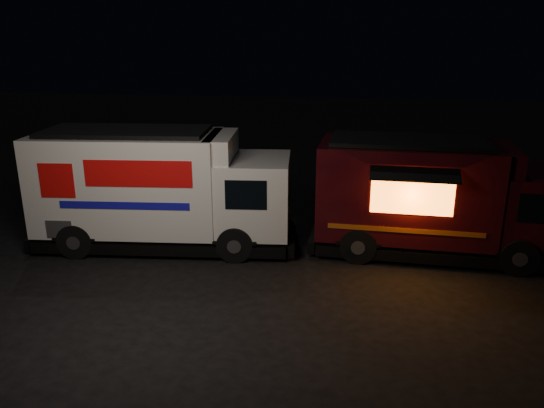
{
  "coord_description": "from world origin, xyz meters",
  "views": [
    {
      "loc": [
        2.59,
        -12.57,
        5.93
      ],
      "look_at": [
        0.4,
        2.0,
        1.2
      ],
      "focal_mm": 35.0,
      "sensor_mm": 36.0,
      "label": 1
    }
  ],
  "objects": [
    {
      "name": "ground",
      "position": [
        0.0,
        0.0,
        0.0
      ],
      "size": [
        80.0,
        80.0,
        0.0
      ],
      "primitive_type": "plane",
      "color": "black",
      "rests_on": "ground"
    },
    {
      "name": "white_truck",
      "position": [
        -2.62,
        1.41,
        1.71
      ],
      "size": [
        7.72,
        3.23,
        3.41
      ],
      "primitive_type": null,
      "rotation": [
        0.0,
        0.0,
        0.09
      ],
      "color": "silver",
      "rests_on": "ground"
    },
    {
      "name": "red_truck",
      "position": [
        5.06,
        1.94,
        1.62
      ],
      "size": [
        7.05,
        2.85,
        3.23
      ],
      "primitive_type": null,
      "rotation": [
        0.0,
        0.0,
        -0.04
      ],
      "color": "#380A0C",
      "rests_on": "ground"
    }
  ]
}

